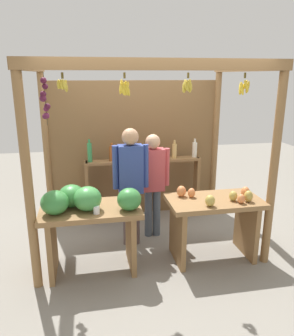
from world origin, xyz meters
name	(u,v)px	position (x,y,z in m)	size (l,w,h in m)	color
ground_plane	(145,237)	(0.00, 0.00, 0.00)	(12.00, 12.00, 0.00)	gray
market_stall	(139,136)	(-0.01, 0.41, 1.42)	(2.89, 1.92, 2.45)	olive
fruit_counter_left	(88,213)	(-0.80, -0.71, 0.75)	(1.19, 0.64, 1.08)	olive
fruit_counter_right	(214,215)	(0.77, -0.68, 0.59)	(1.16, 0.64, 0.95)	olive
bottle_shelf_unit	(143,172)	(0.10, 0.68, 0.79)	(1.85, 0.22, 1.35)	olive
vendor_man	(131,177)	(-0.21, -0.14, 0.98)	(0.48, 0.22, 1.63)	brown
vendor_woman	(153,177)	(0.13, 0.05, 0.90)	(0.48, 0.20, 1.51)	#4C5867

